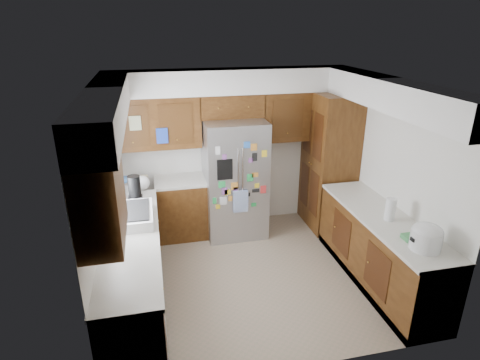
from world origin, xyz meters
name	(u,v)px	position (x,y,z in m)	size (l,w,h in m)	color
floor	(254,274)	(0.00, 0.00, 0.00)	(3.60, 3.60, 0.00)	gray
room_shell	(240,134)	(-0.11, 0.36, 1.82)	(3.64, 3.24, 2.52)	silver
left_counter_run	(147,257)	(-1.36, 0.03, 0.43)	(1.36, 3.20, 0.92)	#3E210C
right_counter_run	(379,252)	(1.50, -0.47, 0.42)	(0.63, 2.25, 0.92)	#3E210C
pantry	(329,162)	(1.50, 1.15, 1.07)	(0.60, 0.90, 2.15)	#3E210C
fridge	(235,179)	(0.00, 1.20, 0.90)	(0.90, 0.79, 1.80)	#A5A5AA
bridge_cabinet	(231,105)	(0.00, 1.43, 1.98)	(0.96, 0.34, 0.35)	#3E210C
fridge_top_items	(238,85)	(0.10, 1.39, 2.27)	(0.67, 0.33, 0.25)	#162BC6
sink_assembly	(131,215)	(-1.50, 0.10, 0.99)	(0.52, 0.70, 0.37)	white
left_counter_clutter	(136,187)	(-1.44, 0.82, 1.05)	(0.35, 0.85, 0.38)	black
rice_cooker	(427,236)	(1.50, -1.23, 1.07)	(0.33, 0.32, 0.28)	silver
paper_towel	(390,209)	(1.50, -0.57, 1.06)	(0.12, 0.12, 0.27)	white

